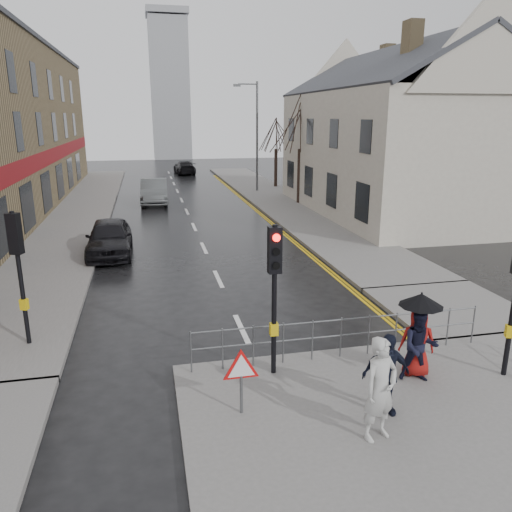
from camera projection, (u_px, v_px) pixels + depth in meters
name	position (u px, v px, depth m)	size (l,w,h in m)	color
ground	(267.00, 383.00, 11.04)	(120.00, 120.00, 0.00)	black
near_pavement	(490.00, 465.00, 8.35)	(10.00, 9.00, 0.14)	#605E5B
left_pavement	(80.00, 209.00, 31.30)	(4.00, 44.00, 0.14)	#605E5B
right_pavement	(273.00, 197.00, 35.87)	(4.00, 40.00, 0.14)	#605E5B
pavement_bridge_right	(451.00, 308.00, 15.19)	(4.00, 4.20, 0.14)	#605E5B
building_right_cream	(394.00, 132.00, 29.15)	(9.00, 16.40, 10.10)	beige
church_tower	(170.00, 90.00, 67.19)	(5.00, 5.00, 18.00)	gray
traffic_signal_near_left	(275.00, 274.00, 10.60)	(0.28, 0.27, 3.40)	black
traffic_signal_far_left	(18.00, 255.00, 12.06)	(0.34, 0.33, 3.40)	black
guard_railing_front	(341.00, 329.00, 11.77)	(7.14, 0.04, 1.00)	#595B5E
warning_sign	(241.00, 371.00, 9.46)	(0.80, 0.07, 1.35)	#595B5E
street_lamp	(255.00, 130.00, 37.29)	(1.83, 0.25, 8.00)	#595B5E
tree_near	(300.00, 125.00, 31.88)	(2.40, 2.40, 6.58)	#33221C
tree_far	(276.00, 133.00, 39.70)	(2.40, 2.40, 5.64)	#33221C
pedestrian_a	(380.00, 389.00, 8.71)	(0.70, 0.46, 1.92)	#B2B2AE
pedestrian_b	(420.00, 346.00, 10.69)	(0.78, 0.60, 1.60)	black
pedestrian_with_umbrella	(418.00, 330.00, 10.85)	(0.96, 0.96, 1.91)	maroon
pedestrian_d	(386.00, 374.00, 9.49)	(0.97, 0.40, 1.65)	black
car_parked	(110.00, 238.00, 21.01)	(1.80, 4.48, 1.53)	black
car_mid	(154.00, 191.00, 33.51)	(1.71, 4.91, 1.62)	#4A4E4F
car_far	(185.00, 167.00, 50.62)	(1.83, 4.50, 1.31)	black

